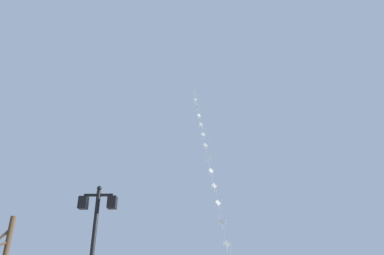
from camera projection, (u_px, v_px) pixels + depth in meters
twin_lantern_lamp_post at (94, 232)px, 11.24m from camera, size 1.24×0.28×4.80m
kite_train at (208, 158)px, 28.10m from camera, size 3.00×14.68×21.54m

